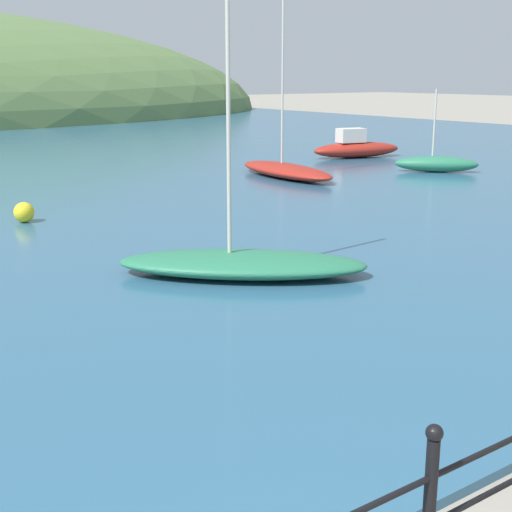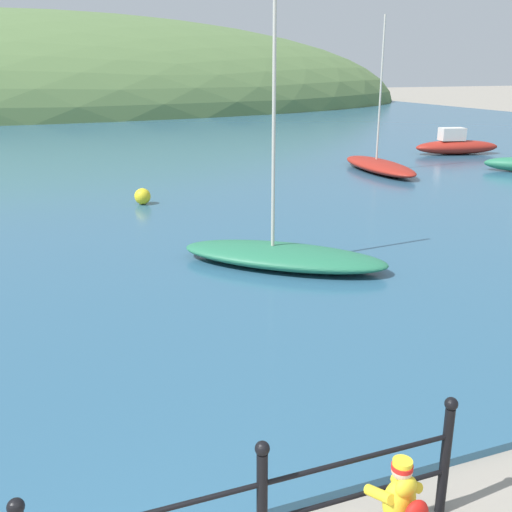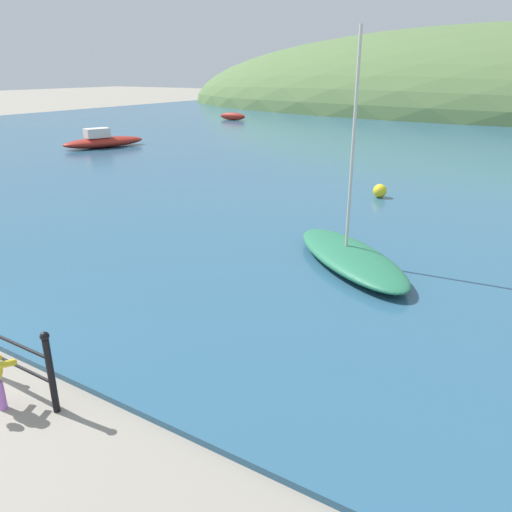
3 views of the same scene
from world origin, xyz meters
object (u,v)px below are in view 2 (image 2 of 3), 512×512
object	(u,v)px
boat_far_right	(456,146)
boat_far_left	(283,255)
boat_white_sailboat	(379,165)
child_in_coat	(401,504)
mooring_buoy	(143,196)

from	to	relation	value
boat_far_right	boat_far_left	bearing A→B (deg)	-139.32
boat_white_sailboat	boat_far_right	world-z (taller)	boat_white_sailboat
child_in_coat	boat_far_left	world-z (taller)	boat_far_left
boat_far_left	boat_far_right	distance (m)	18.26
child_in_coat	boat_far_right	size ratio (longest dim) A/B	0.25
child_in_coat	boat_far_right	bearing A→B (deg)	50.20
mooring_buoy	boat_far_right	bearing A→B (deg)	18.86
boat_white_sailboat	boat_far_right	distance (m)	6.58
boat_far_left	mooring_buoy	xyz separation A→B (m)	(-1.57, 6.64, 0.01)
boat_far_left	boat_far_right	world-z (taller)	boat_far_left
boat_far_right	child_in_coat	bearing A→B (deg)	-129.80
boat_far_right	mooring_buoy	world-z (taller)	boat_far_right
child_in_coat	boat_far_left	distance (m)	7.58
boat_far_left	mooring_buoy	size ratio (longest dim) A/B	10.72
boat_white_sailboat	boat_far_right	xyz separation A→B (m)	(5.91, 2.89, 0.14)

